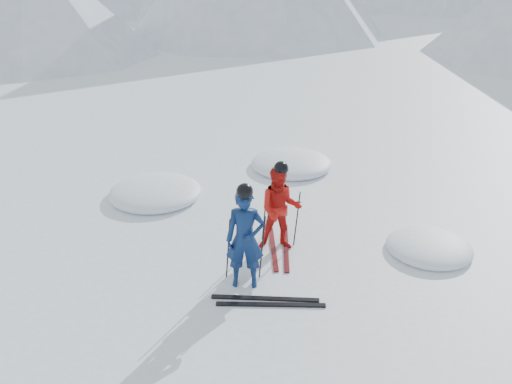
# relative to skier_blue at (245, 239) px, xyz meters

# --- Properties ---
(ground) EXTENTS (160.00, 160.00, 0.00)m
(ground) POSITION_rel_skier_blue_xyz_m (1.40, 0.75, -0.85)
(ground) COLOR white
(ground) RESTS_ON ground
(skier_blue) EXTENTS (0.65, 0.45, 1.70)m
(skier_blue) POSITION_rel_skier_blue_xyz_m (0.00, 0.00, 0.00)
(skier_blue) COLOR #0D2350
(skier_blue) RESTS_ON ground
(skier_red) EXTENTS (0.83, 0.68, 1.59)m
(skier_red) POSITION_rel_skier_blue_xyz_m (0.48, 1.23, -0.05)
(skier_red) COLOR red
(skier_red) RESTS_ON ground
(pole_blue_left) EXTENTS (0.11, 0.08, 1.13)m
(pole_blue_left) POSITION_rel_skier_blue_xyz_m (-0.30, 0.15, -0.28)
(pole_blue_left) COLOR black
(pole_blue_left) RESTS_ON ground
(pole_blue_right) EXTENTS (0.11, 0.07, 1.13)m
(pole_blue_right) POSITION_rel_skier_blue_xyz_m (0.25, 0.25, -0.28)
(pole_blue_right) COLOR black
(pole_blue_right) RESTS_ON ground
(pole_red_left) EXTENTS (0.11, 0.09, 1.06)m
(pole_red_left) POSITION_rel_skier_blue_xyz_m (0.18, 1.48, -0.32)
(pole_red_left) COLOR black
(pole_red_left) RESTS_ON ground
(pole_red_right) EXTENTS (0.11, 0.08, 1.06)m
(pole_red_right) POSITION_rel_skier_blue_xyz_m (0.78, 1.38, -0.32)
(pole_red_right) COLOR black
(pole_red_right) RESTS_ON ground
(ski_worn_left) EXTENTS (0.33, 1.70, 0.03)m
(ski_worn_left) POSITION_rel_skier_blue_xyz_m (0.36, 1.23, -0.83)
(ski_worn_left) COLOR black
(ski_worn_left) RESTS_ON ground
(ski_worn_right) EXTENTS (0.21, 1.70, 0.03)m
(ski_worn_right) POSITION_rel_skier_blue_xyz_m (0.60, 1.23, -0.83)
(ski_worn_right) COLOR black
(ski_worn_right) RESTS_ON ground
(ski_loose_a) EXTENTS (1.70, 0.16, 0.03)m
(ski_loose_a) POSITION_rel_skier_blue_xyz_m (0.36, -0.39, -0.83)
(ski_loose_a) COLOR black
(ski_loose_a) RESTS_ON ground
(ski_loose_b) EXTENTS (1.70, 0.22, 0.03)m
(ski_loose_b) POSITION_rel_skier_blue_xyz_m (0.46, -0.54, -0.83)
(ski_loose_b) COLOR black
(ski_loose_b) RESTS_ON ground
(snow_lumps) EXTENTS (9.04, 7.46, 0.45)m
(snow_lumps) POSITION_rel_skier_blue_xyz_m (0.22, 3.32, -0.85)
(snow_lumps) COLOR white
(snow_lumps) RESTS_ON ground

